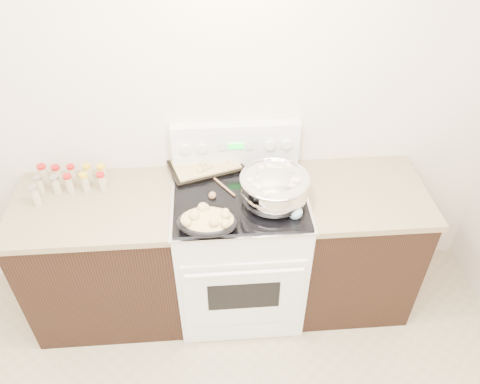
{
  "coord_description": "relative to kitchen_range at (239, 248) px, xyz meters",
  "views": [
    {
      "loc": [
        0.2,
        -0.6,
        2.66
      ],
      "look_at": [
        0.35,
        1.37,
        1.0
      ],
      "focal_mm": 35.0,
      "sensor_mm": 36.0,
      "label": 1
    }
  ],
  "objects": [
    {
      "name": "room_shell",
      "position": [
        -0.35,
        -1.42,
        1.21
      ],
      "size": [
        4.1,
        3.6,
        2.75
      ],
      "color": "silver",
      "rests_on": "ground"
    },
    {
      "name": "counter_left",
      "position": [
        -0.83,
        0.01,
        -0.03
      ],
      "size": [
        0.93,
        0.67,
        0.92
      ],
      "color": "black",
      "rests_on": "ground"
    },
    {
      "name": "counter_right",
      "position": [
        0.73,
        0.01,
        -0.03
      ],
      "size": [
        0.73,
        0.67,
        0.92
      ],
      "color": "black",
      "rests_on": "ground"
    },
    {
      "name": "kitchen_range",
      "position": [
        0.0,
        0.0,
        0.0
      ],
      "size": [
        0.78,
        0.73,
        1.22
      ],
      "color": "white",
      "rests_on": "ground"
    },
    {
      "name": "mixing_bowl",
      "position": [
        0.18,
        -0.08,
        0.54
      ],
      "size": [
        0.49,
        0.49,
        0.22
      ],
      "color": "silver",
      "rests_on": "kitchen_range"
    },
    {
      "name": "roasting_pan",
      "position": [
        -0.18,
        -0.26,
        0.5
      ],
      "size": [
        0.34,
        0.26,
        0.12
      ],
      "color": "black",
      "rests_on": "kitchen_range"
    },
    {
      "name": "baking_sheet",
      "position": [
        -0.19,
        0.27,
        0.47
      ],
      "size": [
        0.49,
        0.41,
        0.06
      ],
      "color": "black",
      "rests_on": "kitchen_range"
    },
    {
      "name": "wooden_spoon",
      "position": [
        -0.13,
        0.01,
        0.46
      ],
      "size": [
        0.15,
        0.22,
        0.04
      ],
      "color": "#A4734B",
      "rests_on": "kitchen_range"
    },
    {
      "name": "blue_ladle",
      "position": [
        0.29,
        -0.2,
        0.49
      ],
      "size": [
        0.1,
        0.27,
        0.1
      ],
      "color": "#8EBBD3",
      "rests_on": "kitchen_range"
    },
    {
      "name": "spice_jars",
      "position": [
        -0.98,
        0.15,
        0.49
      ],
      "size": [
        0.4,
        0.25,
        0.13
      ],
      "color": "#BFB28C",
      "rests_on": "counter_left"
    }
  ]
}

